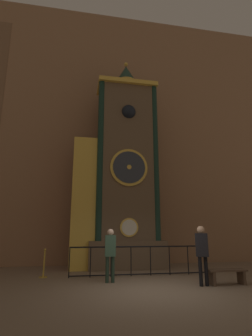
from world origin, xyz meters
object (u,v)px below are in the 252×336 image
Objects in this scene: visitor_near at (110,250)px; visitor_bench at (227,274)px; visitor_far at (202,249)px; stanchion_post at (44,268)px; clock_tower at (120,173)px.

visitor_bench is (3.41, -0.97, -0.67)m from visitor_near.
visitor_far is at bearing -175.80° from visitor_bench.
visitor_far is at bearing -26.05° from stanchion_post.
stanchion_post is (-2.94, -1.79, -3.91)m from clock_tower.
visitor_far is (1.86, -4.13, -3.18)m from clock_tower.
visitor_far is 5.39m from stanchion_post.
clock_tower reaches higher than visitor_near.
visitor_far is at bearing -65.76° from clock_tower.
visitor_near reaches higher than stanchion_post.
visitor_bench is (2.63, -4.07, -3.91)m from clock_tower.
visitor_far reaches higher than visitor_near.
visitor_near is at bearing 164.19° from visitor_bench.
visitor_near is at bearing 174.92° from visitor_far.
clock_tower is 5.91× the size of visitor_far.
clock_tower is 5.21m from stanchion_post.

